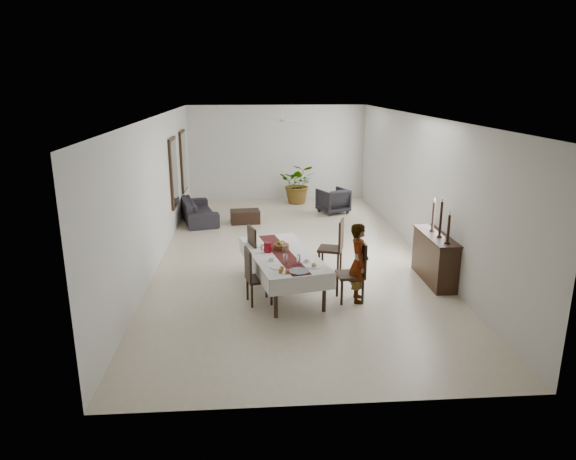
{
  "coord_description": "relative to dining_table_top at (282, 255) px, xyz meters",
  "views": [
    {
      "loc": [
        -0.91,
        -11.55,
        3.9
      ],
      "look_at": [
        -0.18,
        -1.65,
        1.05
      ],
      "focal_mm": 32.0,
      "sensor_mm": 36.0,
      "label": 1
    }
  ],
  "objects": [
    {
      "name": "red_pitcher",
      "position": [
        -0.28,
        0.09,
        0.14
      ],
      "size": [
        0.18,
        0.18,
        0.2
      ],
      "primitive_type": "cylinder",
      "rotation": [
        0.0,
        0.0,
        0.21
      ],
      "color": "maroon",
      "rests_on": "tablecloth_top"
    },
    {
      "name": "chair_right_near_leg_fl",
      "position": [
        1.42,
        -0.75,
        -0.49
      ],
      "size": [
        0.05,
        0.05,
        0.47
      ],
      "primitive_type": "cylinder",
      "rotation": [
        0.0,
        0.0,
        0.05
      ],
      "color": "black",
      "rests_on": "floor"
    },
    {
      "name": "jam_jar_a",
      "position": [
        0.01,
        -1.1,
        0.07
      ],
      "size": [
        0.06,
        0.06,
        0.08
      ],
      "primitive_type": "cylinder",
      "color": "#8C3C14",
      "rests_on": "tablecloth_top"
    },
    {
      "name": "chair_right_near_back",
      "position": [
        1.43,
        -0.55,
        0.1
      ],
      "size": [
        0.07,
        0.48,
        0.61
      ],
      "primitive_type": "cube",
      "rotation": [
        0.0,
        0.0,
        1.62
      ],
      "color": "black",
      "rests_on": "chair_right_near_seat"
    },
    {
      "name": "tablecloth_drape_near",
      "position": [
        0.27,
        -1.26,
        -0.12
      ],
      "size": [
        1.16,
        0.26,
        0.3
      ],
      "primitive_type": "cube",
      "rotation": [
        0.0,
        0.0,
        0.21
      ],
      "color": "silver",
      "rests_on": "dining_table_top"
    },
    {
      "name": "fan_blade_s",
      "position": [
        0.33,
        4.9,
        2.17
      ],
      "size": [
        0.1,
        0.55,
        0.01
      ],
      "primitive_type": "cube",
      "color": "silver",
      "rests_on": "fan_hub"
    },
    {
      "name": "candlestick_near_base",
      "position": [
        3.11,
        -0.29,
        0.27
      ],
      "size": [
        0.1,
        0.1,
        0.03
      ],
      "primitive_type": "cylinder",
      "color": "black",
      "rests_on": "sideboard_top"
    },
    {
      "name": "table_leg_fr",
      "position": [
        0.67,
        -1.02,
        -0.38
      ],
      "size": [
        0.08,
        0.08,
        0.7
      ],
      "primitive_type": "cylinder",
      "rotation": [
        0.0,
        0.0,
        0.21
      ],
      "color": "black",
      "rests_on": "floor"
    },
    {
      "name": "fan_blade_w",
      "position": [
        -0.02,
        5.25,
        2.17
      ],
      "size": [
        0.55,
        0.1,
        0.01
      ],
      "primitive_type": "cube",
      "color": "silver",
      "rests_on": "fan_hub"
    },
    {
      "name": "chair_left_far_seat",
      "position": [
        -0.37,
        0.61,
        -0.22
      ],
      "size": [
        0.6,
        0.6,
        0.05
      ],
      "primitive_type": "cube",
      "rotation": [
        0.0,
        0.0,
        -1.27
      ],
      "color": "black",
      "rests_on": "chair_left_far_leg_fl"
    },
    {
      "name": "woman",
      "position": [
        1.36,
        -0.58,
        0.02
      ],
      "size": [
        0.4,
        0.57,
        1.48
      ],
      "primitive_type": "imported",
      "rotation": [
        0.0,
        0.0,
        1.49
      ],
      "color": "gray",
      "rests_on": "floor"
    },
    {
      "name": "chair_left_far_leg_fr",
      "position": [
        -0.5,
        0.36,
        -0.49
      ],
      "size": [
        0.06,
        0.06,
        0.48
      ],
      "primitive_type": "cylinder",
      "rotation": [
        0.0,
        0.0,
        0.3
      ],
      "color": "black",
      "rests_on": "floor"
    },
    {
      "name": "mirror_frame_far",
      "position": [
        -2.63,
        6.55,
        0.87
      ],
      "size": [
        0.06,
        1.05,
        1.85
      ],
      "primitive_type": "cube",
      "color": "black",
      "rests_on": "wall_left"
    },
    {
      "name": "serving_tray",
      "position": [
        0.22,
        -1.03,
        0.05
      ],
      "size": [
        0.36,
        0.36,
        0.02
      ],
      "primitive_type": "cylinder",
      "color": "#3D3D42",
      "rests_on": "tablecloth_top"
    },
    {
      "name": "tablecloth_drape_far",
      "position": [
        -0.27,
        1.26,
        -0.12
      ],
      "size": [
        1.16,
        0.26,
        0.3
      ],
      "primitive_type": "cube",
      "rotation": [
        0.0,
        0.0,
        0.21
      ],
      "color": "white",
      "rests_on": "dining_table_top"
    },
    {
      "name": "bread_near_right",
      "position": [
        0.51,
        -0.81,
        0.07
      ],
      "size": [
        0.09,
        0.09,
        0.09
      ],
      "primitive_type": "sphere",
      "color": "tan",
      "rests_on": "plate_near_right"
    },
    {
      "name": "fan_blade_e",
      "position": [
        0.68,
        5.25,
        2.17
      ],
      "size": [
        0.55,
        0.1,
        0.01
      ],
      "primitive_type": "cube",
      "color": "silver",
      "rests_on": "fan_hub"
    },
    {
      "name": "chair_left_near_leg_fl",
      "position": [
        -0.68,
        -0.41,
        -0.51
      ],
      "size": [
        0.05,
        0.05,
        0.44
      ],
      "primitive_type": "cylinder",
      "rotation": [
        0.0,
        0.0,
        0.23
      ],
      "color": "black",
      "rests_on": "floor"
    },
    {
      "name": "candlestick_far_shaft",
      "position": [
        3.11,
        0.55,
        0.57
      ],
      "size": [
        0.05,
        0.05,
        0.58
      ],
      "primitive_type": "cylinder",
      "color": "black",
      "rests_on": "candlestick_far_base"
    },
    {
      "name": "chair_left_near_seat",
      "position": [
        -0.46,
        -0.55,
        -0.26
      ],
      "size": [
        0.53,
        0.53,
        0.05
      ],
      "primitive_type": "cube",
      "rotation": [
        0.0,
        0.0,
        -1.35
      ],
      "color": "black",
      "rests_on": "chair_left_near_leg_fl"
    },
    {
      "name": "chair_left_far_leg_fl",
      "position": [
        -0.62,
        0.74,
        -0.49
      ],
      "size": [
        0.06,
        0.06,
        0.48
      ],
      "primitive_type": "cylinder",
      "rotation": [
        0.0,
        0.0,
        0.3
      ],
      "color": "black",
      "rests_on": "floor"
    },
    {
      "name": "fruit_basket",
      "position": [
        -0.0,
        0.25,
        0.09
      ],
      "size": [
        0.3,
        0.3,
        0.1
      ],
      "primitive_type": "cylinder",
      "color": "brown",
      "rests_on": "tablecloth_top"
    },
    {
      "name": "sideboard_top",
      "position": [
        3.11,
        0.29,
        0.23
      ],
      "size": [
        0.46,
        1.64,
        0.03
      ],
      "primitive_type": "cube",
      "color": "black",
      "rests_on": "sideboard_body"
    },
    {
      "name": "mirror_frame_near",
      "position": [
        -2.63,
        4.45,
        0.87
      ],
      "size": [
        0.06,
        1.05,
        1.85
      ],
      "primitive_type": "cube",
      "color": "black",
      "rests_on": "wall_left"
    },
    {
      "name": "chair_right_far_back",
      "position": [
        1.29,
        0.87,
        0.12
      ],
      "size": [
        0.2,
        0.48,
        0.62
      ],
      "primitive_type": "cube",
      "rotation": [
        0.0,
        0.0,
        1.25
      ],
      "color": "black",
      "rests_on": "chair_right_far_seat"
    },
    {
      "name": "armchair",
      "position": [
        1.96,
        6.12,
        -0.34
      ],
      "size": [
        1.09,
        1.1,
        0.76
      ],
      "primitive_type": "imported",
      "rotation": [
        0.0,
        0.0,
        3.57
      ],
      "color": "#252227",
      "rests_on": "floor"
    },
    {
      "name": "chair_right_far_seat",
      "position": [
        1.08,
        0.94,
        -0.21
      ],
      "size": [
        0.62,
        0.62,
        0.06
      ],
      "primitive_type": "cube",
      "rotation": [
        0.0,
        0.0,
        1.25
      ],
      "color": "black",
      "rests_on": "chair_right_far_leg_fl"
    },
    {
      "name": "chair_left_near_leg_bl",
      "position": [
        -0.32,
        -0.33,
        -0.51
      ],
      "size": [
        0.05,
        0.05,
        0.44
      ],
      "primitive_type": "cylinder",
      "rotation": [
        0.0,
        0.0,
        0.23
      ],
      "color": "black",
      "rests_on": "floor"
    },
    {
      "name": "wine_glass_near",
      "position": [
        0.25,
        -0.61,
        0.12
      ],
      "size": [
        0.07,
        0.07,
        0.17
      ],
      "primitive_type": "cylinder",
      "color": "white",
      "rests_on": "tablecloth_top"
    },
    {
      "name": "wine_glass_far",
      "position": [
        0.04,
        0.06,
        0.12
      ],
      "size": [
        0.07,
        0.07,
        0.17
      ],
      "primitive_type": "cylinder",
      "color": "white",
      "rests_on": "tablecloth_top"
    },
    {
      "name": "chair_right_near_seat",
      "position": [
        1.22,
        -0.56,
        -0.23
      ],
      "size": [
        0.5,
        0.5,
        0.05
      ],
      "primitive_type": "cube",
      "rotation": [
        0.0,
        0.0,
        1.62
      ],
      "color": "black",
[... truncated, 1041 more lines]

